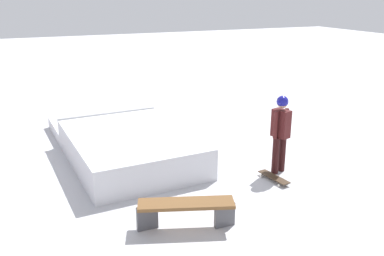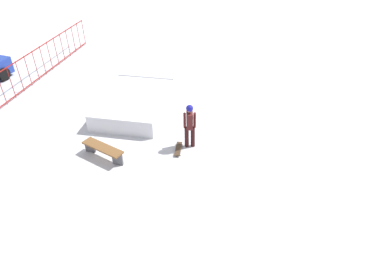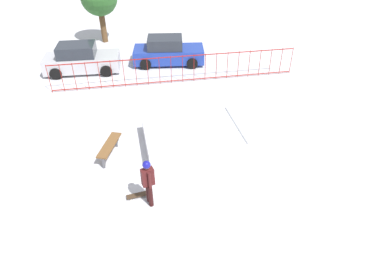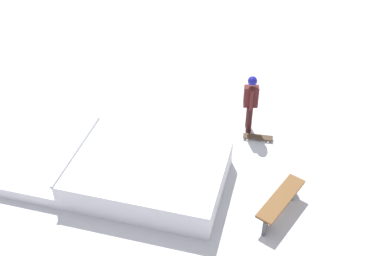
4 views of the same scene
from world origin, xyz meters
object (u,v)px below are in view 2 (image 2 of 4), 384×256
object	(u,v)px
skate_ramp	(138,99)
skater	(190,123)
park_bench	(103,150)
skateboard	(178,149)

from	to	relation	value
skate_ramp	skater	xyz separation A→B (m)	(-2.31, -2.86, 0.69)
skater	park_bench	distance (m)	3.12
skater	skateboard	xyz separation A→B (m)	(-0.35, 0.34, -0.93)
skate_ramp	skateboard	distance (m)	3.67
skateboard	park_bench	size ratio (longest dim) A/B	0.50
skateboard	park_bench	bearing A→B (deg)	-75.90
skate_ramp	skater	distance (m)	3.74
skate_ramp	skater	world-z (taller)	skater
park_bench	skate_ramp	bearing A→B (deg)	1.74
skateboard	park_bench	world-z (taller)	park_bench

